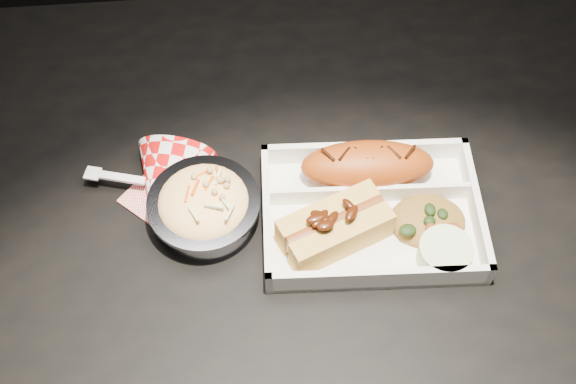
# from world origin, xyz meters

# --- Properties ---
(dining_table) EXTENTS (1.20, 0.80, 0.75)m
(dining_table) POSITION_xyz_m (0.00, 0.00, 0.66)
(dining_table) COLOR black
(dining_table) RESTS_ON ground
(food_tray) EXTENTS (0.26, 0.19, 0.04)m
(food_tray) POSITION_xyz_m (0.05, -0.01, 0.76)
(food_tray) COLOR silver
(food_tray) RESTS_ON dining_table
(fried_pastry) EXTENTS (0.16, 0.07, 0.05)m
(fried_pastry) POSITION_xyz_m (0.05, 0.05, 0.78)
(fried_pastry) COLOR #A14110
(fried_pastry) RESTS_ON food_tray
(hotdog) EXTENTS (0.14, 0.10, 0.06)m
(hotdog) POSITION_xyz_m (0.00, -0.03, 0.78)
(hotdog) COLOR gold
(hotdog) RESTS_ON food_tray
(fried_rice_mound) EXTENTS (0.09, 0.08, 0.03)m
(fried_rice_mound) POSITION_xyz_m (0.11, -0.02, 0.77)
(fried_rice_mound) COLOR olive
(fried_rice_mound) RESTS_ON food_tray
(cupcake_liner) EXTENTS (0.06, 0.06, 0.03)m
(cupcake_liner) POSITION_xyz_m (0.12, -0.07, 0.77)
(cupcake_liner) COLOR beige
(cupcake_liner) RESTS_ON food_tray
(foil_coleslaw_cup) EXTENTS (0.13, 0.13, 0.06)m
(foil_coleslaw_cup) POSITION_xyz_m (-0.14, 0.01, 0.78)
(foil_coleslaw_cup) COLOR silver
(foil_coleslaw_cup) RESTS_ON dining_table
(napkin_fork) EXTENTS (0.18, 0.15, 0.10)m
(napkin_fork) POSITION_xyz_m (-0.19, 0.05, 0.77)
(napkin_fork) COLOR red
(napkin_fork) RESTS_ON dining_table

